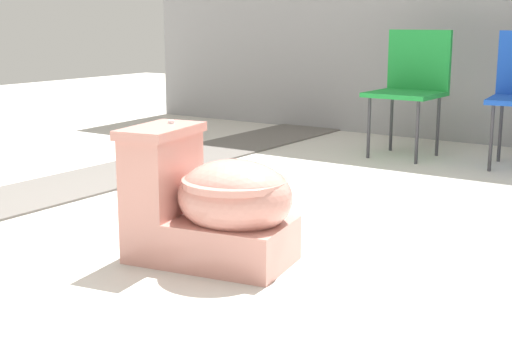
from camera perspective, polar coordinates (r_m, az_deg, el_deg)
ground_plane at (r=2.90m, az=-1.75°, el=-6.11°), size 14.00×14.00×0.00m
gravel_strip at (r=4.15m, az=-13.08°, el=-0.79°), size 0.56×8.00×0.01m
toilet at (r=2.67m, az=-3.56°, el=-2.77°), size 0.69×0.48×0.52m
folding_chair_left at (r=4.90m, az=12.36°, el=7.15°), size 0.45×0.45×0.83m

